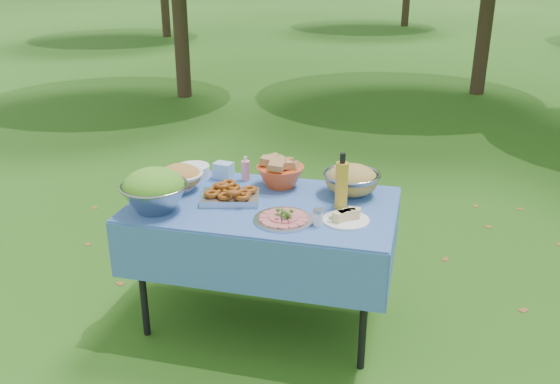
# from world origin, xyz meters

# --- Properties ---
(ground) EXTENTS (80.00, 80.00, 0.00)m
(ground) POSITION_xyz_m (0.00, 0.00, 0.00)
(ground) COLOR #19390A
(ground) RESTS_ON ground
(picnic_table) EXTENTS (1.46, 0.86, 0.76)m
(picnic_table) POSITION_xyz_m (0.00, 0.00, 0.38)
(picnic_table) COLOR #7099D7
(picnic_table) RESTS_ON ground
(salad_bowl) EXTENTS (0.40, 0.40, 0.24)m
(salad_bowl) POSITION_xyz_m (-0.54, -0.24, 0.88)
(salad_bowl) COLOR #909399
(salad_bowl) RESTS_ON picnic_table
(pasta_bowl_white) EXTENTS (0.35, 0.35, 0.15)m
(pasta_bowl_white) POSITION_xyz_m (-0.53, 0.09, 0.84)
(pasta_bowl_white) COLOR white
(pasta_bowl_white) RESTS_ON picnic_table
(plate_stack) EXTENTS (0.24, 0.24, 0.07)m
(plate_stack) POSITION_xyz_m (-0.54, 0.32, 0.79)
(plate_stack) COLOR white
(plate_stack) RESTS_ON picnic_table
(wipes_box) EXTENTS (0.13, 0.10, 0.10)m
(wipes_box) POSITION_xyz_m (-0.34, 0.31, 0.81)
(wipes_box) COLOR #9FD0F7
(wipes_box) RESTS_ON picnic_table
(sanitizer_bottle) EXTENTS (0.07, 0.07, 0.15)m
(sanitizer_bottle) POSITION_xyz_m (-0.20, 0.32, 0.84)
(sanitizer_bottle) COLOR pink
(sanitizer_bottle) RESTS_ON picnic_table
(bread_bowl) EXTENTS (0.28, 0.28, 0.19)m
(bread_bowl) POSITION_xyz_m (0.03, 0.28, 0.86)
(bread_bowl) COLOR #D9491E
(bread_bowl) RESTS_ON picnic_table
(pasta_bowl_steel) EXTENTS (0.37, 0.37, 0.18)m
(pasta_bowl_steel) POSITION_xyz_m (0.46, 0.26, 0.85)
(pasta_bowl_steel) COLOR #909399
(pasta_bowl_steel) RESTS_ON picnic_table
(fried_tray) EXTENTS (0.37, 0.30, 0.08)m
(fried_tray) POSITION_xyz_m (-0.19, -0.01, 0.80)
(fried_tray) COLOR #BABABF
(fried_tray) RESTS_ON picnic_table
(charcuterie_platter) EXTENTS (0.33, 0.33, 0.07)m
(charcuterie_platter) POSITION_xyz_m (0.17, -0.20, 0.80)
(charcuterie_platter) COLOR silver
(charcuterie_platter) RESTS_ON picnic_table
(oil_bottle) EXTENTS (0.09, 0.09, 0.31)m
(oil_bottle) POSITION_xyz_m (0.43, 0.04, 0.92)
(oil_bottle) COLOR gold
(oil_bottle) RESTS_ON picnic_table
(cheese_plate) EXTENTS (0.29, 0.29, 0.07)m
(cheese_plate) POSITION_xyz_m (0.48, -0.13, 0.79)
(cheese_plate) COLOR white
(cheese_plate) RESTS_ON picnic_table
(shaker) EXTENTS (0.06, 0.06, 0.09)m
(shaker) POSITION_xyz_m (0.35, -0.21, 0.80)
(shaker) COLOR white
(shaker) RESTS_ON picnic_table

